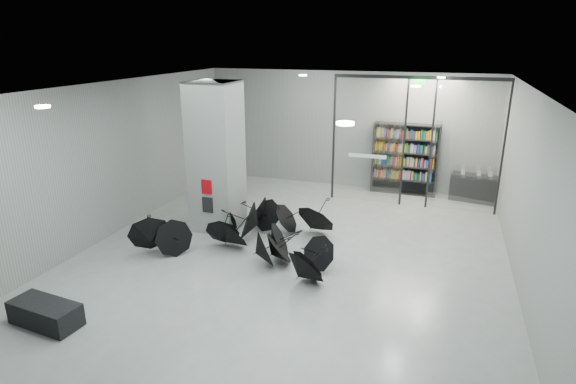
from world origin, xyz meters
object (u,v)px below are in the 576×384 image
(shop_counter, at_px, (474,188))
(umbrella_cluster, at_px, (255,238))
(column, at_px, (216,157))
(bench, at_px, (46,313))
(bookshelf, at_px, (405,159))

(shop_counter, xyz_separation_m, umbrella_cluster, (-5.28, -5.70, -0.13))
(shop_counter, height_order, umbrella_cluster, umbrella_cluster)
(column, bearing_deg, bench, -99.50)
(bench, xyz_separation_m, shop_counter, (7.71, 9.93, 0.21))
(shop_counter, relative_size, umbrella_cluster, 0.27)
(bookshelf, distance_m, umbrella_cluster, 6.63)
(bookshelf, bearing_deg, bench, -118.07)
(column, distance_m, bench, 5.67)
(bench, bearing_deg, bookshelf, 67.32)
(bookshelf, relative_size, shop_counter, 1.65)
(bookshelf, distance_m, shop_counter, 2.37)
(column, relative_size, bench, 2.96)
(umbrella_cluster, bearing_deg, bench, -119.82)
(column, height_order, bookshelf, column)
(column, height_order, umbrella_cluster, column)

